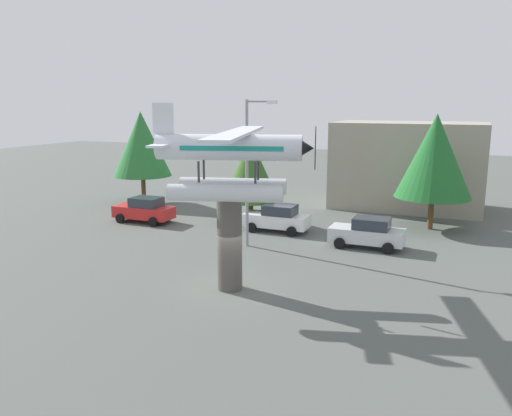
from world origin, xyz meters
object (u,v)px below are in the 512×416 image
at_px(floatplane_monument, 232,159).
at_px(tree_center_back, 435,156).
at_px(car_near_red, 144,210).
at_px(tree_west, 142,144).
at_px(car_mid_white, 277,218).
at_px(storefront_building, 408,165).
at_px(tree_east, 251,169).
at_px(streetlight_primary, 250,164).
at_px(display_pedestal, 230,244).
at_px(car_far_silver, 368,233).

distance_m(floatplane_monument, tree_center_back, 16.74).
height_order(car_near_red, tree_west, tree_west).
bearing_deg(car_mid_white, storefront_building, -120.56).
xyz_separation_m(car_mid_white, tree_east, (-2.61, 1.75, 2.81)).
xyz_separation_m(streetlight_primary, tree_east, (-2.40, 5.66, -1.12)).
bearing_deg(floatplane_monument, tree_west, 119.14).
xyz_separation_m(display_pedestal, storefront_building, (5.01, 22.00, 1.27)).
xyz_separation_m(car_near_red, tree_west, (-4.13, 5.83, 4.00)).
bearing_deg(tree_east, tree_west, 164.86).
bearing_deg(car_far_silver, car_mid_white, -14.10).
relative_size(streetlight_primary, tree_center_back, 1.11).
distance_m(car_mid_white, tree_center_back, 10.86).
height_order(tree_east, tree_center_back, tree_center_back).
bearing_deg(car_far_silver, car_near_red, -1.52).
height_order(display_pedestal, tree_west, tree_west).
xyz_separation_m(car_near_red, storefront_building, (16.15, 12.50, 2.47)).
xyz_separation_m(storefront_building, tree_west, (-20.28, -6.67, 1.53)).
bearing_deg(display_pedestal, floatplane_monument, 16.06).
bearing_deg(display_pedestal, tree_center_back, 63.99).
bearing_deg(tree_west, car_near_red, -54.71).
bearing_deg(streetlight_primary, storefront_building, 65.61).
distance_m(car_far_silver, tree_west, 21.02).
bearing_deg(tree_center_back, tree_east, -166.86).
distance_m(floatplane_monument, car_near_red, 15.52).
distance_m(tree_west, tree_center_back, 22.64).
bearing_deg(car_mid_white, display_pedestal, 99.16).
height_order(car_near_red, streetlight_primary, streetlight_primary).
bearing_deg(tree_west, car_far_silver, -17.61).
xyz_separation_m(car_near_red, streetlight_primary, (9.22, -2.79, 3.93)).
bearing_deg(floatplane_monument, car_near_red, 123.93).
distance_m(car_near_red, car_far_silver, 15.55).
relative_size(floatplane_monument, car_near_red, 2.45).
xyz_separation_m(car_mid_white, tree_center_back, (9.08, 4.47, 3.93)).
height_order(streetlight_primary, tree_center_back, streetlight_primary).
distance_m(storefront_building, tree_east, 13.42).
height_order(car_mid_white, streetlight_primary, streetlight_primary).
bearing_deg(car_near_red, car_mid_white, -173.21).
height_order(tree_west, tree_center_back, tree_center_back).
xyz_separation_m(display_pedestal, car_near_red, (-11.14, 9.50, -1.20)).
height_order(floatplane_monument, car_near_red, floatplane_monument).
xyz_separation_m(display_pedestal, car_far_silver, (4.40, 9.08, -1.20)).
bearing_deg(storefront_building, display_pedestal, -102.82).
bearing_deg(car_far_silver, tree_west, -17.61).
height_order(display_pedestal, streetlight_primary, streetlight_primary).
height_order(floatplane_monument, tree_east, floatplane_monument).
relative_size(car_far_silver, streetlight_primary, 0.50).
distance_m(display_pedestal, floatplane_monument, 3.75).
height_order(car_far_silver, tree_west, tree_west).
xyz_separation_m(floatplane_monument, tree_west, (-15.40, 15.29, -0.95)).
height_order(storefront_building, tree_center_back, tree_center_back).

